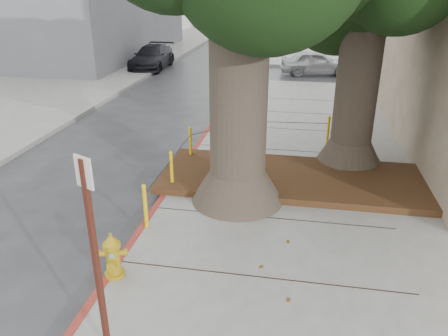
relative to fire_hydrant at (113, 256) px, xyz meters
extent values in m
plane|color=#28282B|center=(1.90, 0.39, -0.54)|extent=(140.00, 140.00, 0.00)
cube|color=slate|center=(7.90, 30.39, -0.47)|extent=(16.00, 20.00, 0.15)
cube|color=maroon|center=(-0.10, 2.89, -0.47)|extent=(0.14, 26.00, 0.16)
cube|color=black|center=(2.80, 4.29, -0.31)|extent=(6.40, 2.60, 0.16)
cone|color=#4C3F33|center=(1.60, 3.09, -0.04)|extent=(2.04, 2.04, 0.70)
cylinder|color=#4C3F33|center=(1.60, 3.09, 1.99)|extent=(1.20, 1.20, 4.22)
cone|color=#4C3F33|center=(4.20, 5.59, -0.04)|extent=(1.77, 1.77, 0.70)
cylinder|color=#4C3F33|center=(4.20, 5.59, 1.78)|extent=(1.04, 1.04, 3.84)
cylinder|color=#E7B60C|center=(0.00, 1.59, 0.06)|extent=(0.08, 0.08, 0.90)
sphere|color=#E7B60C|center=(0.00, 1.59, 0.51)|extent=(0.09, 0.09, 0.09)
cylinder|color=#E7B60C|center=(0.00, 3.39, 0.06)|extent=(0.08, 0.08, 0.90)
sphere|color=#E7B60C|center=(0.00, 3.39, 0.51)|extent=(0.09, 0.09, 0.09)
cylinder|color=#E7B60C|center=(0.00, 5.19, 0.06)|extent=(0.08, 0.08, 0.90)
sphere|color=#E7B60C|center=(0.00, 5.19, 0.51)|extent=(0.09, 0.09, 0.09)
cylinder|color=#E7B60C|center=(1.50, 6.69, 0.06)|extent=(0.08, 0.08, 0.90)
sphere|color=#E7B60C|center=(1.50, 6.69, 0.51)|extent=(0.09, 0.09, 0.09)
cylinder|color=#E7B60C|center=(3.70, 6.89, 0.06)|extent=(0.08, 0.08, 0.90)
sphere|color=#E7B60C|center=(3.70, 6.89, 0.51)|extent=(0.09, 0.09, 0.09)
cylinder|color=black|center=(0.00, 2.49, 0.33)|extent=(0.02, 1.80, 0.02)
cylinder|color=black|center=(0.00, 4.29, 0.33)|extent=(0.02, 1.80, 0.02)
cylinder|color=black|center=(0.75, 5.94, 0.33)|extent=(1.51, 1.51, 0.02)
cylinder|color=black|center=(2.60, 6.79, 0.33)|extent=(2.20, 0.22, 0.02)
cylinder|color=#B38E12|center=(0.00, 0.01, -0.36)|extent=(0.42, 0.42, 0.06)
cylinder|color=#B38E12|center=(0.00, 0.01, -0.08)|extent=(0.29, 0.29, 0.52)
cylinder|color=#B38E12|center=(0.00, 0.01, 0.19)|extent=(0.38, 0.38, 0.07)
cone|color=#B38E12|center=(0.00, 0.01, 0.29)|extent=(0.35, 0.35, 0.15)
cylinder|color=#B38E12|center=(0.00, 0.01, 0.39)|extent=(0.07, 0.07, 0.05)
cylinder|color=#B38E12|center=(-0.13, -0.03, 0.05)|extent=(0.17, 0.13, 0.09)
cylinder|color=#B38E12|center=(0.13, 0.04, 0.05)|extent=(0.17, 0.13, 0.09)
cylinder|color=#B38E12|center=(0.03, -0.12, -0.08)|extent=(0.17, 0.18, 0.14)
cube|color=#5999D8|center=(0.03, -0.11, 0.07)|extent=(0.07, 0.02, 0.07)
cube|color=#471911|center=(0.53, -1.48, 0.98)|extent=(0.09, 0.09, 2.74)
cube|color=silver|center=(0.53, -1.48, 2.18)|extent=(0.26, 0.14, 0.38)
imported|color=#B6B7BC|center=(3.49, 18.52, 0.09)|extent=(3.90, 1.98, 1.27)
imported|color=black|center=(-5.72, 18.73, 0.09)|extent=(1.89, 4.43, 1.27)
camera|label=1|loc=(2.86, -5.57, 4.15)|focal=35.00mm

